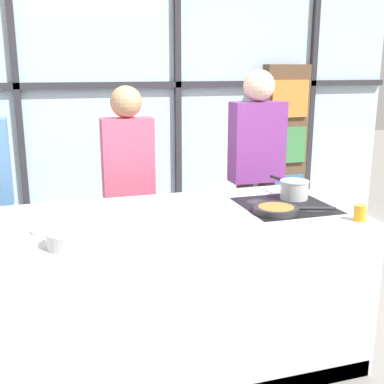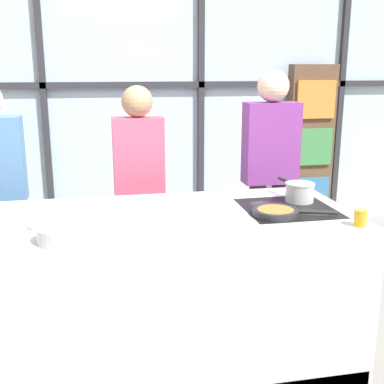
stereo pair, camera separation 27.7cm
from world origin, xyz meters
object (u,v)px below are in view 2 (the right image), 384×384
(frying_pan, at_px, (277,212))
(mixing_bowl, at_px, (63,233))
(juice_glass_near, at_px, (360,218))
(white_plate, at_px, (51,224))
(saucepan, at_px, (299,191))
(spectator_center_left, at_px, (139,178))
(spectator_center_right, at_px, (270,166))

(frying_pan, xyz_separation_m, mixing_bowl, (-1.14, -0.19, 0.02))
(frying_pan, relative_size, juice_glass_near, 5.17)
(white_plate, bearing_deg, mixing_bowl, -72.90)
(saucepan, bearing_deg, juice_glass_near, -77.22)
(saucepan, bearing_deg, frying_pan, -133.47)
(spectator_center_left, distance_m, juice_glass_near, 1.63)
(saucepan, bearing_deg, white_plate, -172.55)
(frying_pan, relative_size, mixing_bowl, 1.89)
(spectator_center_left, height_order, white_plate, spectator_center_left)
(saucepan, xyz_separation_m, juice_glass_near, (0.12, -0.51, -0.02))
(frying_pan, distance_m, mixing_bowl, 1.16)
(spectator_center_right, xyz_separation_m, mixing_bowl, (-1.47, -1.20, -0.03))
(white_plate, bearing_deg, spectator_center_left, 60.01)
(spectator_center_left, relative_size, white_plate, 7.07)
(spectator_center_left, relative_size, frying_pan, 3.52)
(spectator_center_left, relative_size, juice_glass_near, 18.19)
(white_plate, xyz_separation_m, mixing_bowl, (0.08, -0.25, 0.03))
(mixing_bowl, bearing_deg, spectator_center_left, 68.69)
(juice_glass_near, bearing_deg, white_plate, 168.53)
(frying_pan, xyz_separation_m, juice_glass_near, (0.36, -0.26, 0.02))
(juice_glass_near, bearing_deg, mixing_bowl, 177.49)
(frying_pan, height_order, juice_glass_near, juice_glass_near)
(white_plate, distance_m, juice_glass_near, 1.61)
(mixing_bowl, bearing_deg, spectator_center_right, 39.26)
(frying_pan, height_order, white_plate, frying_pan)
(white_plate, height_order, mixing_bowl, mixing_bowl)
(spectator_center_left, height_order, frying_pan, spectator_center_left)
(saucepan, xyz_separation_m, mixing_bowl, (-1.38, -0.44, -0.02))
(spectator_center_left, distance_m, frying_pan, 1.21)
(saucepan, relative_size, juice_glass_near, 3.77)
(spectator_center_right, bearing_deg, frying_pan, 71.98)
(spectator_center_right, relative_size, white_plate, 7.55)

